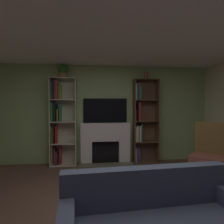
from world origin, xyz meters
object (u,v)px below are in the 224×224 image
at_px(fireplace, 105,142).
at_px(armchair, 209,152).
at_px(potted_plant, 63,71).
at_px(vase_with_flowers, 146,75).
at_px(tv, 105,111).
at_px(coffee_table, 139,189).
at_px(bookshelf_right, 142,121).
at_px(bookshelf_left, 60,121).

relative_size(fireplace, armchair, 1.19).
distance_m(potted_plant, vase_with_flowers, 2.10).
relative_size(tv, coffee_table, 1.44).
xyz_separation_m(bookshelf_right, vase_with_flowers, (0.08, -0.04, 1.22)).
xyz_separation_m(bookshelf_left, bookshelf_right, (2.10, 0.01, -0.04)).
bearing_deg(tv, potted_plant, -173.49).
distance_m(potted_plant, armchair, 3.73).
bearing_deg(coffee_table, bookshelf_left, 118.43).
distance_m(bookshelf_right, potted_plant, 2.39).
xyz_separation_m(fireplace, bookshelf_left, (-1.14, -0.01, 0.56)).
height_order(bookshelf_right, armchair, bookshelf_right).
distance_m(fireplace, tv, 0.82).
distance_m(bookshelf_right, coffee_table, 2.73).
relative_size(tv, vase_with_flowers, 3.36).
distance_m(vase_with_flowers, coffee_table, 3.24).
relative_size(fireplace, bookshelf_left, 0.63).
distance_m(bookshelf_right, vase_with_flowers, 1.22).
height_order(bookshelf_left, vase_with_flowers, vase_with_flowers).
height_order(bookshelf_left, potted_plant, potted_plant).
relative_size(bookshelf_right, armchair, 1.88).
distance_m(fireplace, armchair, 2.40).
xyz_separation_m(vase_with_flowers, coffee_table, (-0.82, -2.50, -1.90)).
relative_size(fireplace, coffee_table, 1.75).
bearing_deg(bookshelf_right, bookshelf_left, -179.70).
distance_m(tv, potted_plant, 1.45).
bearing_deg(coffee_table, tv, 95.12).
xyz_separation_m(armchair, coffee_table, (-1.69, -1.12, -0.19)).
bearing_deg(vase_with_flowers, armchair, -57.56).
height_order(fireplace, coffee_table, fireplace).
relative_size(potted_plant, coffee_table, 0.42).
xyz_separation_m(bookshelf_right, armchair, (0.96, -1.43, -0.50)).
distance_m(bookshelf_left, potted_plant, 1.24).
relative_size(bookshelf_left, armchair, 1.88).
bearing_deg(fireplace, coffee_table, -84.72).
height_order(tv, bookshelf_right, bookshelf_right).
bearing_deg(potted_plant, tv, 6.51).
height_order(fireplace, armchair, armchair).
relative_size(tv, potted_plant, 3.40).
height_order(bookshelf_right, potted_plant, potted_plant).
relative_size(vase_with_flowers, armchair, 0.29).
xyz_separation_m(fireplace, vase_with_flowers, (1.05, -0.04, 1.74)).
height_order(vase_with_flowers, coffee_table, vase_with_flowers).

